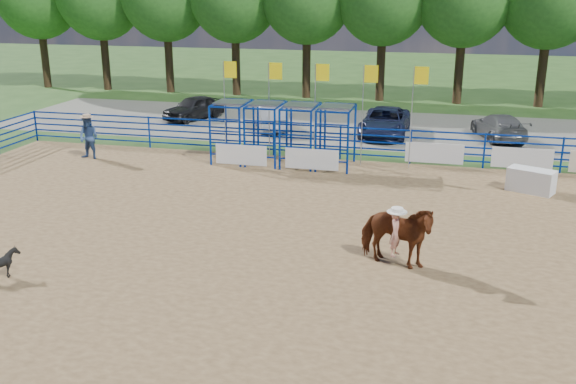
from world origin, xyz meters
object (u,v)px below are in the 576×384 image
object	(u,v)px
car_a	(194,108)
horse_and_rider	(396,233)
car_b	(270,117)
car_d	(499,127)
spectator_cowboy	(89,137)
announcer_table	(531,180)
car_c	(385,122)
calf	(3,264)

from	to	relation	value
car_a	horse_and_rider	bearing A→B (deg)	-29.37
car_a	car_b	world-z (taller)	car_a
horse_and_rider	car_d	distance (m)	17.04
car_b	spectator_cowboy	bearing A→B (deg)	29.20
announcer_table	car_c	size ratio (longest dim) A/B	0.33
car_a	announcer_table	bearing A→B (deg)	-5.37
car_c	car_d	distance (m)	5.59
calf	car_d	bearing A→B (deg)	-48.96
car_b	car_c	size ratio (longest dim) A/B	0.79
announcer_table	horse_and_rider	xyz separation A→B (m)	(-4.28, -7.82, 0.51)
announcer_table	calf	size ratio (longest dim) A/B	2.04
car_a	car_d	xyz separation A→B (m)	(16.53, -1.11, -0.04)
calf	car_d	size ratio (longest dim) A/B	0.19
car_b	car_c	world-z (taller)	car_c
calf	car_a	bearing A→B (deg)	-6.38
announcer_table	car_a	size ratio (longest dim) A/B	0.42
announcer_table	car_b	bearing A→B (deg)	145.75
announcer_table	calf	bearing A→B (deg)	-141.77
horse_and_rider	car_b	xyz separation A→B (m)	(-7.89, 16.10, -0.31)
spectator_cowboy	car_a	world-z (taller)	spectator_cowboy
horse_and_rider	car_d	world-z (taller)	horse_and_rider
horse_and_rider	car_a	world-z (taller)	horse_and_rider
car_d	spectator_cowboy	bearing A→B (deg)	8.91
horse_and_rider	car_c	xyz separation A→B (m)	(-1.88, 16.15, -0.27)
horse_and_rider	car_b	bearing A→B (deg)	116.11
car_b	car_c	bearing A→B (deg)	157.17
calf	car_d	xyz separation A→B (m)	(13.39, 19.83, 0.21)
horse_and_rider	car_d	size ratio (longest dim) A/B	0.54
horse_and_rider	car_b	size ratio (longest dim) A/B	0.59
spectator_cowboy	car_b	world-z (taller)	spectator_cowboy
car_d	calf	bearing A→B (deg)	39.47
car_d	horse_and_rider	bearing A→B (deg)	61.00
calf	car_a	distance (m)	21.17
announcer_table	car_d	xyz separation A→B (m)	(-0.59, 8.82, 0.18)
spectator_cowboy	car_b	xyz separation A→B (m)	(6.03, 7.84, -0.34)
spectator_cowboy	calf	bearing A→B (deg)	-69.78
announcer_table	spectator_cowboy	size ratio (longest dim) A/B	0.83
car_c	car_b	bearing A→B (deg)	-178.72
car_a	car_d	bearing A→B (deg)	20.88
announcer_table	horse_and_rider	size ratio (longest dim) A/B	0.70
car_a	car_b	size ratio (longest dim) A/B	1.00
car_b	car_d	distance (m)	11.59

